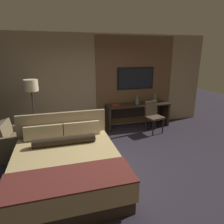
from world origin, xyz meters
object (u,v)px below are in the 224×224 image
(bed, at_px, (67,165))
(armchair_by_window, at_px, (21,143))
(floor_lamp, at_px, (31,91))
(tv, at_px, (136,78))
(desk, at_px, (137,111))
(book, at_px, (115,105))
(desk_chair, at_px, (153,114))
(vase_tall, at_px, (155,98))
(vase_short, at_px, (137,99))

(bed, bearing_deg, armchair_by_window, 125.08)
(floor_lamp, bearing_deg, tv, 12.05)
(tv, bearing_deg, desk, -90.00)
(book, bearing_deg, desk_chair, -27.78)
(desk_chair, relative_size, floor_lamp, 0.56)
(bed, bearing_deg, desk_chair, 34.16)
(tv, xyz_separation_m, vase_tall, (0.56, -0.26, -0.62))
(desk, relative_size, vase_tall, 6.88)
(desk_chair, relative_size, book, 4.11)
(tv, bearing_deg, vase_tall, -24.94)
(bed, height_order, book, bed)
(floor_lamp, distance_m, vase_short, 3.03)
(bed, distance_m, desk, 3.30)
(book, bearing_deg, floor_lamp, -170.50)
(vase_tall, relative_size, book, 1.30)
(armchair_by_window, relative_size, vase_short, 2.98)
(bed, xyz_separation_m, desk_chair, (2.59, 1.76, 0.23))
(desk, xyz_separation_m, desk_chair, (0.25, -0.56, 0.04))
(vase_tall, distance_m, book, 1.31)
(bed, xyz_separation_m, vase_tall, (2.90, 2.28, 0.56))
(desk_chair, distance_m, vase_tall, 0.69)
(bed, xyz_separation_m, floor_lamp, (-0.66, 1.90, 1.06))
(desk_chair, bearing_deg, floor_lamp, 165.85)
(desk_chair, bearing_deg, vase_tall, 47.68)
(desk, relative_size, floor_lamp, 1.21)
(floor_lamp, bearing_deg, bed, -70.98)
(book, bearing_deg, desk, 3.09)
(desk, relative_size, tv, 1.68)
(tv, xyz_separation_m, vase_short, (-0.02, -0.26, -0.60))
(tv, bearing_deg, book, -160.49)
(desk, xyz_separation_m, vase_tall, (0.56, -0.04, 0.37))
(book, bearing_deg, vase_tall, -0.06)
(tv, relative_size, desk_chair, 1.30)
(armchair_by_window, relative_size, floor_lamp, 0.58)
(tv, height_order, vase_tall, tv)
(vase_short, relative_size, book, 1.43)
(desk, height_order, book, book)
(tv, height_order, vase_short, tv)
(armchair_by_window, height_order, floor_lamp, floor_lamp)
(bed, distance_m, floor_lamp, 2.27)
(bed, bearing_deg, tv, 47.40)
(bed, distance_m, vase_short, 3.30)
(bed, bearing_deg, floor_lamp, 109.02)
(bed, xyz_separation_m, armchair_by_window, (-0.94, 1.34, -0.04))
(desk, distance_m, armchair_by_window, 3.43)
(tv, relative_size, vase_short, 3.72)
(desk_chair, height_order, vase_tall, vase_tall)
(desk_chair, bearing_deg, bed, -157.45)
(desk_chair, distance_m, vase_short, 0.69)
(desk, relative_size, book, 8.94)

